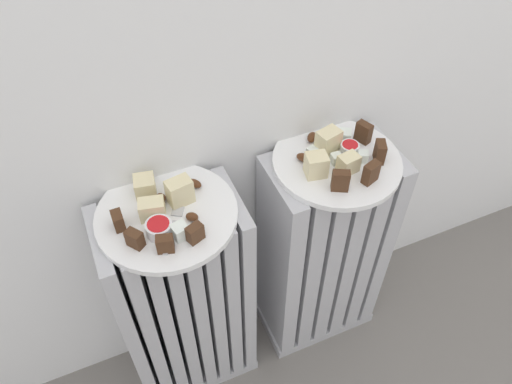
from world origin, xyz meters
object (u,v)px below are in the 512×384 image
Objects in this scene: radiator_left at (185,303)px; jam_bowl_left at (159,228)px; jam_bowl_right at (349,149)px; plate_left at (167,215)px; fork at (173,226)px; radiator_right at (322,253)px; plate_right at (337,162)px.

jam_bowl_left is (-0.02, -0.04, 0.32)m from radiator_left.
jam_bowl_right reaches higher than radiator_left.
plate_left is 5.53× the size of jam_bowl_left.
jam_bowl_right is at bearing 6.40° from jam_bowl_left.
jam_bowl_right is at bearing 6.13° from fork.
jam_bowl_right reaches higher than radiator_right.
radiator_left is 15.77× the size of jam_bowl_right.
plate_right is (0.34, 0.00, 0.00)m from plate_left.
jam_bowl_left is (-0.37, -0.04, 0.02)m from plate_right.
plate_right is at bearing 0.00° from plate_left.
fork reaches higher than plate_right.
plate_right is at bearing -116.57° from radiator_right.
jam_bowl_right reaches higher than plate_left.
plate_left is 0.34m from plate_right.
plate_right is at bearing 5.91° from fork.
radiator_right is 0.46m from plate_left.
jam_bowl_left is 0.03m from fork.
plate_left reaches higher than radiator_left.
fork is (0.00, -0.04, 0.01)m from plate_left.
fork reaches higher than plate_left.
plate_right is 0.37m from jam_bowl_left.
jam_bowl_left reaches higher than radiator_left.
radiator_left is 2.30× the size of plate_left.
jam_bowl_left is 0.46× the size of fork.
radiator_right is 2.30× the size of plate_right.
radiator_right is at bearing 5.91° from fork.
radiator_left is 0.31m from fork.
plate_right is 0.34m from fork.
radiator_left and radiator_right have the same top height.
plate_left is at bearing 180.00° from plate_right.
radiator_right is at bearing 6.23° from jam_bowl_left.
jam_bowl_left is at bearing -173.77° from radiator_right.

